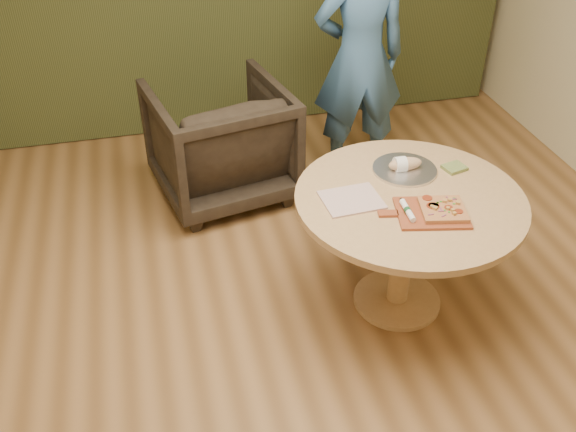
{
  "coord_description": "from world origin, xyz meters",
  "views": [
    {
      "loc": [
        -0.69,
        -2.17,
        2.63
      ],
      "look_at": [
        -0.1,
        0.25,
        0.83
      ],
      "focal_mm": 40.0,
      "sensor_mm": 36.0,
      "label": 1
    }
  ],
  "objects_px": {
    "serving_tray": "(404,169)",
    "person_standing": "(360,58)",
    "armchair": "(220,137)",
    "bread_roll": "(404,164)",
    "pedestal_table": "(407,218)",
    "cutlery_roll": "(408,210)",
    "pizza_paddle": "(429,213)",
    "flatbread_pizza": "(443,209)"
  },
  "relations": [
    {
      "from": "pizza_paddle",
      "to": "flatbread_pizza",
      "type": "bearing_deg",
      "value": 3.73
    },
    {
      "from": "armchair",
      "to": "pizza_paddle",
      "type": "bearing_deg",
      "value": 106.35
    },
    {
      "from": "armchair",
      "to": "serving_tray",
      "type": "bearing_deg",
      "value": 115.38
    },
    {
      "from": "pedestal_table",
      "to": "armchair",
      "type": "bearing_deg",
      "value": 119.66
    },
    {
      "from": "person_standing",
      "to": "pedestal_table",
      "type": "bearing_deg",
      "value": 84.33
    },
    {
      "from": "serving_tray",
      "to": "armchair",
      "type": "relative_size",
      "value": 0.39
    },
    {
      "from": "cutlery_roll",
      "to": "flatbread_pizza",
      "type": "bearing_deg",
      "value": -5.36
    },
    {
      "from": "serving_tray",
      "to": "pedestal_table",
      "type": "bearing_deg",
      "value": -105.22
    },
    {
      "from": "pedestal_table",
      "to": "serving_tray",
      "type": "bearing_deg",
      "value": 74.78
    },
    {
      "from": "pedestal_table",
      "to": "cutlery_roll",
      "type": "height_order",
      "value": "cutlery_roll"
    },
    {
      "from": "flatbread_pizza",
      "to": "pizza_paddle",
      "type": "bearing_deg",
      "value": 171.71
    },
    {
      "from": "flatbread_pizza",
      "to": "serving_tray",
      "type": "xyz_separation_m",
      "value": [
        -0.03,
        0.43,
        -0.02
      ]
    },
    {
      "from": "pizza_paddle",
      "to": "person_standing",
      "type": "xyz_separation_m",
      "value": [
        0.19,
        1.66,
        0.15
      ]
    },
    {
      "from": "pedestal_table",
      "to": "armchair",
      "type": "xyz_separation_m",
      "value": [
        -0.8,
        1.41,
        -0.15
      ]
    },
    {
      "from": "pedestal_table",
      "to": "armchair",
      "type": "distance_m",
      "value": 1.63
    },
    {
      "from": "pizza_paddle",
      "to": "cutlery_roll",
      "type": "xyz_separation_m",
      "value": [
        -0.11,
        0.02,
        0.02
      ]
    },
    {
      "from": "cutlery_roll",
      "to": "serving_tray",
      "type": "height_order",
      "value": "cutlery_roll"
    },
    {
      "from": "pizza_paddle",
      "to": "bread_roll",
      "type": "xyz_separation_m",
      "value": [
        0.03,
        0.42,
        0.04
      ]
    },
    {
      "from": "armchair",
      "to": "cutlery_roll",
      "type": "bearing_deg",
      "value": 103.31
    },
    {
      "from": "pizza_paddle",
      "to": "person_standing",
      "type": "distance_m",
      "value": 1.68
    },
    {
      "from": "armchair",
      "to": "bread_roll",
      "type": "bearing_deg",
      "value": 115.1
    },
    {
      "from": "pedestal_table",
      "to": "pizza_paddle",
      "type": "bearing_deg",
      "value": -80.35
    },
    {
      "from": "cutlery_roll",
      "to": "person_standing",
      "type": "xyz_separation_m",
      "value": [
        0.3,
        1.64,
        0.13
      ]
    },
    {
      "from": "serving_tray",
      "to": "bread_roll",
      "type": "distance_m",
      "value": 0.04
    },
    {
      "from": "flatbread_pizza",
      "to": "bread_roll",
      "type": "height_order",
      "value": "bread_roll"
    },
    {
      "from": "pizza_paddle",
      "to": "bread_roll",
      "type": "distance_m",
      "value": 0.42
    },
    {
      "from": "pizza_paddle",
      "to": "pedestal_table",
      "type": "bearing_deg",
      "value": 111.66
    },
    {
      "from": "pizza_paddle",
      "to": "bread_roll",
      "type": "height_order",
      "value": "bread_roll"
    },
    {
      "from": "cutlery_roll",
      "to": "armchair",
      "type": "distance_m",
      "value": 1.76
    },
    {
      "from": "pedestal_table",
      "to": "cutlery_roll",
      "type": "xyz_separation_m",
      "value": [
        -0.08,
        -0.16,
        0.17
      ]
    },
    {
      "from": "serving_tray",
      "to": "bread_roll",
      "type": "relative_size",
      "value": 1.84
    },
    {
      "from": "pedestal_table",
      "to": "pizza_paddle",
      "type": "distance_m",
      "value": 0.23
    },
    {
      "from": "pedestal_table",
      "to": "person_standing",
      "type": "distance_m",
      "value": 1.53
    },
    {
      "from": "bread_roll",
      "to": "flatbread_pizza",
      "type": "bearing_deg",
      "value": -85.21
    },
    {
      "from": "pizza_paddle",
      "to": "bread_roll",
      "type": "bearing_deg",
      "value": 98.14
    },
    {
      "from": "cutlery_roll",
      "to": "armchair",
      "type": "bearing_deg",
      "value": 118.09
    },
    {
      "from": "cutlery_roll",
      "to": "pizza_paddle",
      "type": "bearing_deg",
      "value": -5.63
    },
    {
      "from": "serving_tray",
      "to": "person_standing",
      "type": "relative_size",
      "value": 0.2
    },
    {
      "from": "flatbread_pizza",
      "to": "armchair",
      "type": "relative_size",
      "value": 0.28
    },
    {
      "from": "serving_tray",
      "to": "person_standing",
      "type": "distance_m",
      "value": 1.26
    },
    {
      "from": "flatbread_pizza",
      "to": "pedestal_table",
      "type": "bearing_deg",
      "value": 117.15
    },
    {
      "from": "pedestal_table",
      "to": "person_standing",
      "type": "height_order",
      "value": "person_standing"
    }
  ]
}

